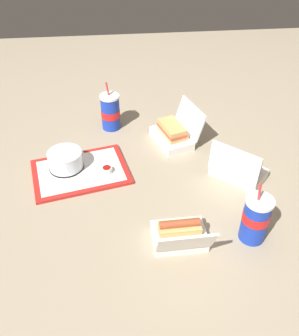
# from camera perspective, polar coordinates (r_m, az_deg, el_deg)

# --- Properties ---
(ground_plane) EXTENTS (3.20, 3.20, 0.00)m
(ground_plane) POSITION_cam_1_polar(r_m,az_deg,el_deg) (1.47, 0.21, -1.60)
(ground_plane) COLOR gray
(food_tray) EXTENTS (0.42, 0.33, 0.01)m
(food_tray) POSITION_cam_1_polar(r_m,az_deg,el_deg) (1.52, -10.46, -0.58)
(food_tray) COLOR red
(food_tray) RESTS_ON ground_plane
(cake_container) EXTENTS (0.14, 0.14, 0.07)m
(cake_container) POSITION_cam_1_polar(r_m,az_deg,el_deg) (1.52, -12.68, 1.14)
(cake_container) COLOR black
(cake_container) RESTS_ON food_tray
(ketchup_cup) EXTENTS (0.04, 0.04, 0.02)m
(ketchup_cup) POSITION_cam_1_polar(r_m,az_deg,el_deg) (1.48, -6.51, -0.26)
(ketchup_cup) COLOR white
(ketchup_cup) RESTS_ON food_tray
(napkin_stack) EXTENTS (0.13, 0.13, 0.00)m
(napkin_stack) POSITION_cam_1_polar(r_m,az_deg,el_deg) (1.56, -11.29, 1.13)
(napkin_stack) COLOR white
(napkin_stack) RESTS_ON food_tray
(plastic_fork) EXTENTS (0.10, 0.07, 0.00)m
(plastic_fork) POSITION_cam_1_polar(r_m,az_deg,el_deg) (1.45, -8.66, -2.00)
(plastic_fork) COLOR white
(plastic_fork) RESTS_ON food_tray
(clamshell_hotdog_right) EXTENTS (0.24, 0.23, 0.16)m
(clamshell_hotdog_right) POSITION_cam_1_polar(r_m,az_deg,el_deg) (1.49, 13.37, -0.11)
(clamshell_hotdog_right) COLOR white
(clamshell_hotdog_right) RESTS_ON ground_plane
(clamshell_hotdog_back) EXTENTS (0.18, 0.19, 0.15)m
(clamshell_hotdog_back) POSITION_cam_1_polar(r_m,az_deg,el_deg) (1.22, 4.66, -10.10)
(clamshell_hotdog_back) COLOR white
(clamshell_hotdog_back) RESTS_ON ground_plane
(clamshell_sandwich_center) EXTENTS (0.23, 0.24, 0.16)m
(clamshell_sandwich_center) POSITION_cam_1_polar(r_m,az_deg,el_deg) (1.65, 3.69, 5.28)
(clamshell_sandwich_center) COLOR white
(clamshell_sandwich_center) RESTS_ON ground_plane
(soda_cup_right) EXTENTS (0.09, 0.09, 0.23)m
(soda_cup_right) POSITION_cam_1_polar(r_m,az_deg,el_deg) (1.73, -5.96, 8.49)
(soda_cup_right) COLOR #1938B7
(soda_cup_right) RESTS_ON ground_plane
(soda_cup_front) EXTENTS (0.09, 0.09, 0.23)m
(soda_cup_front) POSITION_cam_1_polar(r_m,az_deg,el_deg) (1.24, 15.87, -7.41)
(soda_cup_front) COLOR #1938B7
(soda_cup_front) RESTS_ON ground_plane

